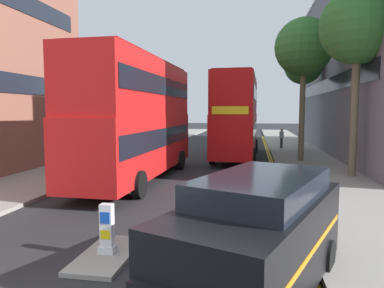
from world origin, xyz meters
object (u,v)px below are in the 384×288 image
object	(u,v)px
double_decker_bus_away	(138,116)
double_decker_bus_oncoming	(237,114)
pedestrian_far	(282,138)
taxi_minivan	(257,236)
keep_left_bollard	(107,231)

from	to	relation	value
double_decker_bus_away	double_decker_bus_oncoming	bearing A→B (deg)	64.97
double_decker_bus_oncoming	pedestrian_far	distance (m)	6.93
double_decker_bus_away	taxi_minivan	bearing A→B (deg)	-60.88
taxi_minivan	pedestrian_far	distance (m)	24.41
double_decker_bus_away	pedestrian_far	size ratio (longest dim) A/B	6.71
double_decker_bus_oncoming	taxi_minivan	world-z (taller)	double_decker_bus_oncoming
double_decker_bus_oncoming	keep_left_bollard	bearing A→B (deg)	-96.57
double_decker_bus_oncoming	taxi_minivan	bearing A→B (deg)	-86.21
keep_left_bollard	taxi_minivan	size ratio (longest dim) A/B	0.22
keep_left_bollard	pedestrian_far	world-z (taller)	pedestrian_far
double_decker_bus_oncoming	pedestrian_far	size ratio (longest dim) A/B	6.71
keep_left_bollard	double_decker_bus_oncoming	bearing A→B (deg)	83.43
keep_left_bollard	pedestrian_far	distance (m)	23.86
keep_left_bollard	taxi_minivan	xyz separation A→B (m)	(3.26, -1.09, 0.46)
taxi_minivan	pedestrian_far	size ratio (longest dim) A/B	3.19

